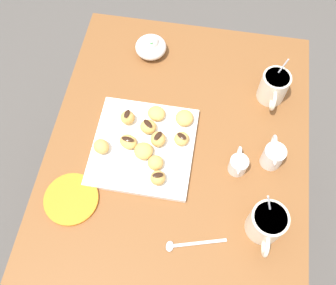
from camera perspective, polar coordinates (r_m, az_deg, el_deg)
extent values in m
plane|color=#514C47|center=(1.83, 1.01, -10.53)|extent=(8.00, 8.00, 0.00)
cube|color=brown|center=(1.15, 1.58, -0.50)|extent=(0.93, 0.76, 0.04)
cube|color=brown|center=(1.71, -7.42, 7.64)|extent=(0.07, 0.07, 0.71)
cube|color=brown|center=(1.45, -14.84, -19.49)|extent=(0.07, 0.07, 0.71)
cube|color=brown|center=(1.69, 14.24, 4.52)|extent=(0.07, 0.07, 0.71)
cube|color=white|center=(1.12, -3.70, -0.62)|extent=(0.29, 0.29, 0.02)
cylinder|color=silver|center=(1.21, 15.46, 8.01)|extent=(0.08, 0.08, 0.10)
torus|color=silver|center=(1.18, 15.41, 6.10)|extent=(0.06, 0.01, 0.06)
cylinder|color=#331E11|center=(1.18, 15.97, 9.21)|extent=(0.07, 0.07, 0.01)
cylinder|color=silver|center=(1.19, 15.94, 9.71)|extent=(0.02, 0.04, 0.13)
cylinder|color=silver|center=(1.03, 14.47, -11.51)|extent=(0.09, 0.09, 0.10)
torus|color=silver|center=(1.01, 14.37, -14.55)|extent=(0.06, 0.01, 0.06)
cylinder|color=#331E11|center=(0.99, 15.04, -10.85)|extent=(0.08, 0.08, 0.01)
cylinder|color=silver|center=(1.00, 15.02, -9.89)|extent=(0.04, 0.05, 0.12)
cylinder|color=white|center=(1.11, 15.38, -2.02)|extent=(0.06, 0.06, 0.07)
cone|color=white|center=(1.08, 15.64, -2.81)|extent=(0.02, 0.02, 0.02)
torus|color=white|center=(1.13, 15.51, -0.12)|extent=(0.05, 0.01, 0.05)
cylinder|color=white|center=(1.09, 15.75, -1.37)|extent=(0.05, 0.05, 0.01)
ellipsoid|color=white|center=(1.30, -2.58, 14.03)|extent=(0.10, 0.10, 0.06)
sphere|color=silver|center=(1.28, -2.62, 14.61)|extent=(0.06, 0.06, 0.06)
ellipsoid|color=green|center=(1.26, -2.75, 14.73)|extent=(0.03, 0.03, 0.01)
cylinder|color=white|center=(1.09, 10.42, -3.35)|extent=(0.05, 0.05, 0.05)
cone|color=white|center=(1.06, 10.47, -4.18)|extent=(0.02, 0.02, 0.02)
torus|color=white|center=(1.10, 10.60, -1.59)|extent=(0.04, 0.01, 0.04)
cylinder|color=black|center=(1.07, 10.61, -2.89)|extent=(0.04, 0.04, 0.01)
cylinder|color=orange|center=(1.09, -14.24, -8.17)|extent=(0.15, 0.15, 0.01)
cube|color=silver|center=(1.03, 4.53, -14.75)|extent=(0.05, 0.15, 0.00)
ellipsoid|color=silver|center=(1.03, 0.25, -15.22)|extent=(0.03, 0.02, 0.01)
ellipsoid|color=#DBA351|center=(1.05, -1.51, -5.29)|extent=(0.05, 0.05, 0.04)
ellipsoid|color=black|center=(1.03, -1.54, -4.88)|extent=(0.02, 0.03, 0.00)
ellipsoid|color=#DBA351|center=(1.08, -3.67, -1.27)|extent=(0.06, 0.06, 0.03)
ellipsoid|color=#DBA351|center=(1.14, -1.73, 4.36)|extent=(0.06, 0.07, 0.03)
ellipsoid|color=#DBA351|center=(1.10, -5.94, 0.11)|extent=(0.06, 0.07, 0.03)
ellipsoid|color=black|center=(1.09, -6.02, 0.50)|extent=(0.02, 0.04, 0.00)
ellipsoid|color=#DBA351|center=(1.10, -1.48, 0.50)|extent=(0.05, 0.05, 0.04)
ellipsoid|color=black|center=(1.08, -1.51, 1.02)|extent=(0.04, 0.03, 0.00)
ellipsoid|color=#DBA351|center=(1.10, 2.01, 0.37)|extent=(0.06, 0.06, 0.03)
ellipsoid|color=black|center=(1.09, 2.03, 0.77)|extent=(0.03, 0.03, 0.00)
ellipsoid|color=#DBA351|center=(1.14, -6.05, 3.72)|extent=(0.04, 0.04, 0.04)
ellipsoid|color=black|center=(1.12, -6.15, 4.28)|extent=(0.03, 0.02, 0.00)
ellipsoid|color=#DBA351|center=(1.10, -9.92, -0.59)|extent=(0.06, 0.06, 0.04)
ellipsoid|color=#DBA351|center=(1.07, -1.87, -3.03)|extent=(0.06, 0.06, 0.04)
ellipsoid|color=#DBA351|center=(1.14, 2.48, 3.68)|extent=(0.06, 0.05, 0.03)
ellipsoid|color=#DBA351|center=(1.12, -2.97, 2.36)|extent=(0.06, 0.06, 0.04)
ellipsoid|color=black|center=(1.10, -3.01, 2.85)|extent=(0.03, 0.04, 0.00)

